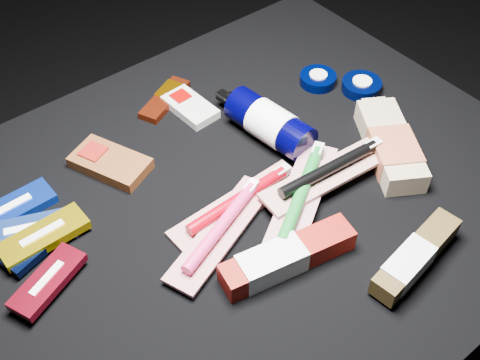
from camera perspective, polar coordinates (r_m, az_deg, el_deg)
ground at (r=1.27m, az=-0.26°, el=-13.59°), size 3.00×3.00×0.00m
cloth_table at (r=1.10m, az=-0.29°, el=-8.50°), size 0.98×0.78×0.40m
luna_bar_0 at (r=0.97m, az=-20.91°, el=-2.68°), size 0.13×0.05×0.02m
luna_bar_1 at (r=0.93m, az=-19.32°, el=-4.57°), size 0.14×0.10×0.02m
luna_bar_2 at (r=0.91m, az=-18.55°, el=-5.67°), size 0.12×0.07×0.01m
luna_bar_3 at (r=0.91m, az=-18.14°, el=-5.10°), size 0.13×0.05×0.02m
luna_bar_4 at (r=0.86m, az=-17.75°, el=-9.10°), size 0.12×0.08×0.02m
clif_bar_0 at (r=1.00m, az=-12.43°, el=1.70°), size 0.11×0.14×0.02m
clif_bar_1 at (r=1.08m, az=-4.88°, el=7.02°), size 0.06×0.11×0.02m
power_bar at (r=1.11m, az=-6.95°, el=7.81°), size 0.12×0.08×0.01m
lotion_bottle at (r=1.01m, az=2.85°, el=5.38°), size 0.08×0.20×0.07m
cream_tin_upper at (r=1.15m, az=7.40°, el=9.48°), size 0.07×0.07×0.02m
cream_tin_lower at (r=1.14m, az=11.45°, el=8.75°), size 0.07×0.07×0.02m
bodywash_bottle at (r=1.02m, az=14.09°, el=3.13°), size 0.15×0.20×0.04m
toothbrush_pack_0 at (r=0.92m, az=-0.04°, el=-2.09°), size 0.24×0.06×0.03m
toothbrush_pack_1 at (r=0.88m, az=-1.71°, el=-4.56°), size 0.23×0.13×0.03m
toothbrush_pack_2 at (r=0.91m, az=5.86°, el=-1.38°), size 0.24×0.18×0.03m
toothbrush_pack_3 at (r=0.94m, az=8.56°, el=0.86°), size 0.24×0.07×0.03m
toothpaste_carton_red at (r=0.84m, az=4.03°, el=-7.48°), size 0.20×0.08×0.04m
toothpaste_carton_green at (r=0.87m, az=16.09°, el=-7.19°), size 0.18×0.06×0.03m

